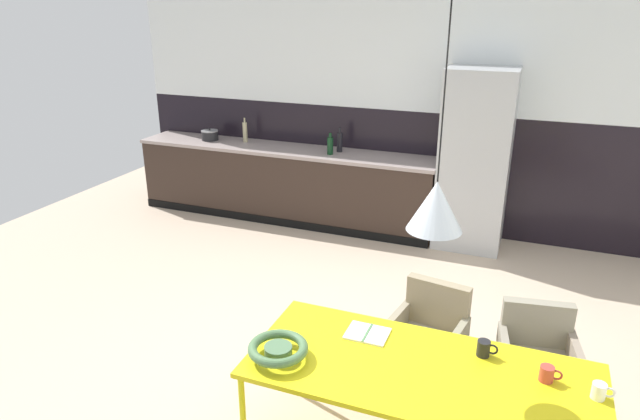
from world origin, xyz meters
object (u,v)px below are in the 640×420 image
Objects in this scene: fruit_bowl at (278,349)px; mug_white_ceramic at (547,374)px; bottle_spice_small at (330,145)px; mug_tall_blue at (484,348)px; armchair_facing_counter at (537,347)px; bottle_vinegar_dark at (245,132)px; bottle_wine_green at (340,142)px; cooking_pot at (210,135)px; refrigerator_column at (475,161)px; armchair_corner_seat at (431,325)px; open_book at (367,333)px; pendant_lamp_over_table_near at (436,206)px; mug_wide_latte at (600,391)px; dining_table at (421,375)px.

fruit_bowl reaches higher than mug_white_ceramic.
fruit_bowl is 1.47m from mug_white_ceramic.
mug_tall_blue is at bearing -56.07° from bottle_spice_small.
armchair_facing_counter is 6.44× the size of mug_white_ceramic.
mug_tall_blue is 0.38× the size of bottle_vinegar_dark.
mug_white_ceramic is at bearing -54.95° from bottle_wine_green.
mug_tall_blue is 4.75m from bottle_vinegar_dark.
refrigerator_column is at bearing -0.40° from cooking_pot.
armchair_corner_seat is at bearing 136.97° from mug_white_ceramic.
bottle_vinegar_dark is at bearing 128.37° from open_book.
pendant_lamp_over_table_near reaches higher than bottle_wine_green.
bottle_wine_green is at bearing 104.56° from fruit_bowl.
bottle_vinegar_dark reaches higher than mug_tall_blue.
mug_white_ceramic is 0.36m from mug_tall_blue.
dining_table is at bearing -174.13° from mug_wide_latte.
bottle_wine_green reaches higher than armchair_corner_seat.
dining_table is 2.48× the size of armchair_corner_seat.
mug_wide_latte is at bearing -52.67° from bottle_wine_green.
mug_tall_blue is at bearing 3.05° from open_book.
bottle_spice_small is (-2.72, 3.33, 0.26)m from mug_wide_latte.
mug_wide_latte is (0.89, 0.09, 0.08)m from dining_table.
mug_white_ceramic is 0.40× the size of bottle_wine_green.
armchair_facing_counter is 3.01× the size of open_book.
bottle_vinegar_dark is (-3.95, 3.50, 0.28)m from mug_wide_latte.
refrigerator_column is 3.51m from dining_table.
fruit_bowl is (-0.68, -1.04, 0.29)m from armchair_corner_seat.
bottle_wine_green is at bearing 1.81° from cooking_pot.
armchair_corner_seat reaches higher than armchair_facing_counter.
mug_white_ceramic is at bearing -17.75° from mug_tall_blue.
bottle_spice_small is at bearing 114.29° from open_book.
mug_tall_blue is 0.46× the size of bottle_spice_small.
armchair_corner_seat is 3.00× the size of bottle_spice_small.
armchair_facing_counter is (0.78, -2.67, -0.49)m from refrigerator_column.
dining_table is 16.99× the size of mug_wide_latte.
armchair_facing_counter is at bearing -171.47° from armchair_corner_seat.
open_book is 1.03m from pendant_lamp_over_table_near.
pendant_lamp_over_table_near is (-0.89, -0.05, 0.91)m from mug_wide_latte.
bottle_spice_small reaches higher than open_book.
bottle_vinegar_dark is at bearing 177.97° from refrigerator_column.
mug_white_ceramic is 1.04× the size of mug_wide_latte.
bottle_wine_green is (-2.41, 3.43, 0.27)m from mug_white_ceramic.
cooking_pot is (-2.75, 3.72, 0.20)m from fruit_bowl.
bottle_wine_green is (-1.66, 2.74, 0.55)m from armchair_corner_seat.
refrigerator_column reaches higher than cooking_pot.
mug_tall_blue is at bearing 35.06° from pendant_lamp_over_table_near.
bottle_spice_small is 1.25m from bottle_vinegar_dark.
armchair_corner_seat is at bearing 96.70° from dining_table.
armchair_facing_counter is at bearing 31.43° from open_book.
bottle_wine_green is 0.17m from bottle_spice_small.
bottle_spice_small is at bearing 118.39° from pendant_lamp_over_table_near.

